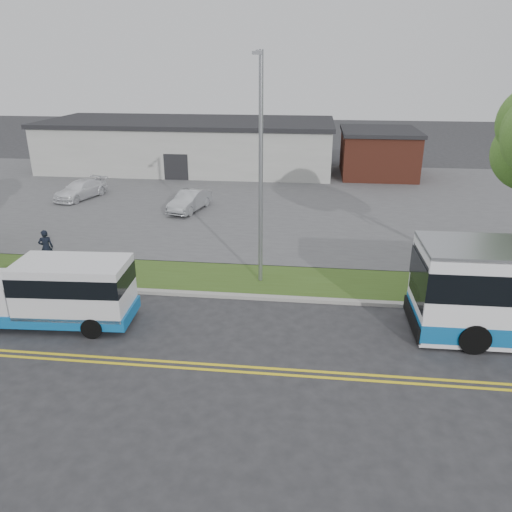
# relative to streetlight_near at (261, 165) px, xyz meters

# --- Properties ---
(ground) EXTENTS (140.00, 140.00, 0.00)m
(ground) POSITION_rel_streetlight_near_xyz_m (-3.00, -2.73, -5.23)
(ground) COLOR #28282B
(ground) RESTS_ON ground
(lane_line_north) EXTENTS (70.00, 0.12, 0.01)m
(lane_line_north) POSITION_rel_streetlight_near_xyz_m (-3.00, -6.58, -5.23)
(lane_line_north) COLOR yellow
(lane_line_north) RESTS_ON ground
(lane_line_south) EXTENTS (70.00, 0.12, 0.01)m
(lane_line_south) POSITION_rel_streetlight_near_xyz_m (-3.00, -6.88, -5.23)
(lane_line_south) COLOR yellow
(lane_line_south) RESTS_ON ground
(curb) EXTENTS (80.00, 0.30, 0.15)m
(curb) POSITION_rel_streetlight_near_xyz_m (-3.00, -1.63, -5.16)
(curb) COLOR #9E9B93
(curb) RESTS_ON ground
(verge) EXTENTS (80.00, 3.30, 0.10)m
(verge) POSITION_rel_streetlight_near_xyz_m (-3.00, 0.17, -5.18)
(verge) COLOR #38501A
(verge) RESTS_ON ground
(parking_lot) EXTENTS (80.00, 25.00, 0.10)m
(parking_lot) POSITION_rel_streetlight_near_xyz_m (-3.00, 14.27, -5.18)
(parking_lot) COLOR #4C4C4F
(parking_lot) RESTS_ON ground
(commercial_building) EXTENTS (25.40, 10.40, 4.35)m
(commercial_building) POSITION_rel_streetlight_near_xyz_m (-9.00, 24.27, -3.05)
(commercial_building) COLOR #9E9E99
(commercial_building) RESTS_ON ground
(brick_wing) EXTENTS (6.30, 7.30, 3.90)m
(brick_wing) POSITION_rel_streetlight_near_xyz_m (7.50, 23.27, -3.27)
(brick_wing) COLOR brown
(brick_wing) RESTS_ON ground
(streetlight_near) EXTENTS (0.35, 1.53, 9.50)m
(streetlight_near) POSITION_rel_streetlight_near_xyz_m (0.00, 0.00, 0.00)
(streetlight_near) COLOR gray
(streetlight_near) RESTS_ON verge
(shuttle_bus) EXTENTS (6.61, 2.50, 2.49)m
(shuttle_bus) POSITION_rel_streetlight_near_xyz_m (-7.00, -4.49, -3.90)
(shuttle_bus) COLOR #0E5B9D
(shuttle_bus) RESTS_ON ground
(pedestrian) EXTENTS (0.76, 0.66, 1.75)m
(pedestrian) POSITION_rel_streetlight_near_xyz_m (-10.24, 0.65, -4.26)
(pedestrian) COLOR black
(pedestrian) RESTS_ON verge
(parked_car_a) EXTENTS (2.28, 4.18, 1.31)m
(parked_car_a) POSITION_rel_streetlight_near_xyz_m (-5.75, 10.55, -4.48)
(parked_car_a) COLOR #A3A6AA
(parked_car_a) RESTS_ON parking_lot
(parked_car_b) EXTENTS (2.94, 4.63, 1.25)m
(parked_car_b) POSITION_rel_streetlight_near_xyz_m (-14.17, 12.74, -4.51)
(parked_car_b) COLOR white
(parked_car_b) RESTS_ON parking_lot
(grocery_bag_left) EXTENTS (0.32, 0.32, 0.32)m
(grocery_bag_left) POSITION_rel_streetlight_near_xyz_m (-10.54, 0.40, -4.97)
(grocery_bag_left) COLOR white
(grocery_bag_left) RESTS_ON verge
(grocery_bag_right) EXTENTS (0.32, 0.32, 0.32)m
(grocery_bag_right) POSITION_rel_streetlight_near_xyz_m (-9.94, 0.90, -4.97)
(grocery_bag_right) COLOR white
(grocery_bag_right) RESTS_ON verge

